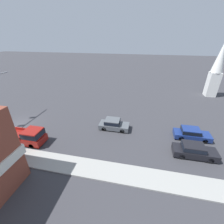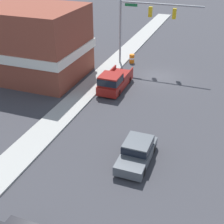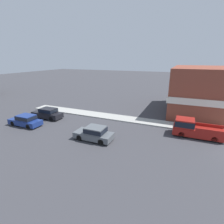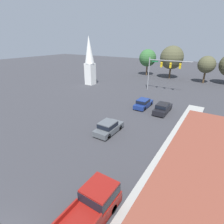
{
  "view_description": "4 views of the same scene",
  "coord_description": "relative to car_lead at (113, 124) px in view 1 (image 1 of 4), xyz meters",
  "views": [
    {
      "loc": [
        15.89,
        18.18,
        12.05
      ],
      "look_at": [
        -1.3,
        14.53,
        3.04
      ],
      "focal_mm": 24.0,
      "sensor_mm": 36.0,
      "label": 1
    },
    {
      "loc": [
        -6.26,
        30.84,
        13.24
      ],
      "look_at": [
        0.86,
        11.8,
        1.72
      ],
      "focal_mm": 50.0,
      "sensor_mm": 36.0,
      "label": 2
    },
    {
      "loc": [
        -17.17,
        5.99,
        8.59
      ],
      "look_at": [
        1.15,
        13.86,
        2.38
      ],
      "focal_mm": 28.0,
      "sensor_mm": 36.0,
      "label": 3
    },
    {
      "loc": [
        8.5,
        -0.95,
        10.59
      ],
      "look_at": [
        -1.12,
        14.08,
        3.13
      ],
      "focal_mm": 28.0,
      "sensor_mm": 36.0,
      "label": 4
    }
  ],
  "objects": [
    {
      "name": "car_lead",
      "position": [
        0.0,
        0.0,
        0.0
      ],
      "size": [
        1.85,
        4.21,
        1.51
      ],
      "color": "black",
      "rests_on": "ground"
    },
    {
      "name": "pickup_truck_parked",
      "position": [
        5.27,
        -9.79,
        0.17
      ],
      "size": [
        2.0,
        5.27,
        1.95
      ],
      "color": "black",
      "rests_on": "ground"
    },
    {
      "name": "car_second_ahead",
      "position": [
        0.11,
        10.32,
        -0.02
      ],
      "size": [
        1.77,
        4.45,
        1.46
      ],
      "color": "black",
      "rests_on": "ground"
    },
    {
      "name": "ground_plane",
      "position": [
        1.97,
        -14.59,
        -0.78
      ],
      "size": [
        200.0,
        200.0,
        0.0
      ],
      "primitive_type": "plane",
      "color": "#38383D"
    },
    {
      "name": "church_steeple",
      "position": [
        -17.65,
        18.34,
        5.21
      ],
      "size": [
        2.27,
        2.27,
        11.46
      ],
      "color": "white",
      "rests_on": "ground"
    },
    {
      "name": "car_oncoming",
      "position": [
        3.54,
        9.78,
        0.02
      ],
      "size": [
        1.75,
        4.58,
        1.54
      ],
      "rotation": [
        0.0,
        0.0,
        3.14
      ],
      "color": "black",
      "rests_on": "ground"
    }
  ]
}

